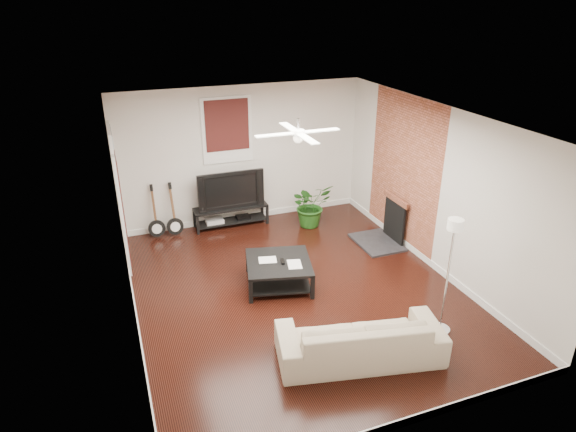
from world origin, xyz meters
name	(u,v)px	position (x,y,z in m)	size (l,w,h in m)	color
room	(297,211)	(0.00, 0.00, 1.40)	(5.01, 6.01, 2.81)	black
brick_accent	(403,172)	(2.49, 1.00, 1.40)	(0.02, 2.20, 2.80)	#994D31
fireplace	(386,220)	(2.20, 1.00, 0.46)	(0.80, 1.10, 0.92)	black
window_back	(227,130)	(-0.30, 2.97, 1.95)	(1.00, 0.06, 1.30)	#3D1110
door_left	(120,198)	(-2.46, 1.90, 1.25)	(0.08, 1.00, 2.50)	white
tv_stand	(231,216)	(-0.35, 2.78, 0.21)	(1.50, 0.40, 0.42)	black
tv	(229,188)	(-0.35, 2.80, 0.81)	(1.34, 0.18, 0.77)	black
coffee_table	(279,273)	(-0.21, 0.28, 0.22)	(1.02, 1.02, 0.43)	black
sofa	(360,337)	(0.18, -1.78, 0.31)	(2.14, 0.84, 0.62)	tan
floor_lamp	(447,277)	(1.53, -1.68, 0.87)	(0.29, 0.29, 1.75)	silver
potted_plant	(311,205)	(1.18, 2.21, 0.45)	(0.81, 0.71, 0.90)	#1E5217
guitar_left	(155,212)	(-1.86, 2.75, 0.53)	(0.33, 0.23, 1.06)	black
guitar_right	(174,210)	(-1.51, 2.72, 0.53)	(0.33, 0.23, 1.06)	black
ceiling_fan	(298,133)	(0.00, 0.00, 2.60)	(1.24, 1.24, 0.32)	white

